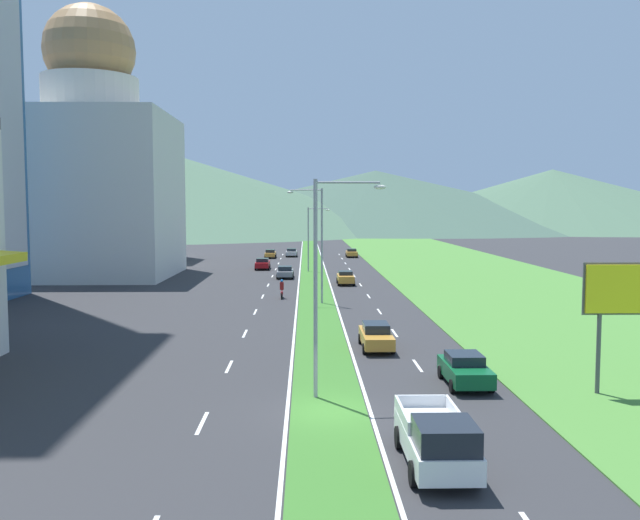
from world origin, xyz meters
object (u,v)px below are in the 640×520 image
(street_lamp_mid, at_px, (318,238))
(street_lamp_far, at_px, (311,235))
(car_4, at_px, (345,278))
(car_2, at_px, (263,264))
(car_6, at_px, (465,369))
(motorcycle_rider, at_px, (282,291))
(car_7, at_px, (270,254))
(car_1, at_px, (376,336))
(car_0, at_px, (352,253))
(street_lamp_near, at_px, (323,273))
(billboard_roadside, at_px, (637,296))
(pickup_truck_0, at_px, (437,440))
(car_3, at_px, (285,272))
(car_5, at_px, (292,252))

(street_lamp_mid, height_order, street_lamp_far, street_lamp_mid)
(street_lamp_mid, xyz_separation_m, car_4, (3.30, 14.54, -5.08))
(car_2, bearing_deg, car_6, -167.24)
(car_6, bearing_deg, motorcycle_rider, -162.13)
(car_4, height_order, car_7, car_4)
(street_lamp_mid, bearing_deg, car_1, -80.55)
(car_0, relative_size, car_4, 1.04)
(street_lamp_far, height_order, car_7, street_lamp_far)
(street_lamp_mid, bearing_deg, motorcycle_rider, 134.32)
(street_lamp_near, distance_m, car_1, 12.02)
(car_6, relative_size, motorcycle_rider, 2.15)
(street_lamp_near, height_order, car_0, street_lamp_near)
(street_lamp_mid, xyz_separation_m, motorcycle_rider, (-3.36, 3.45, -5.11))
(street_lamp_mid, distance_m, billboard_roadside, 32.27)
(car_4, height_order, pickup_truck_0, pickup_truck_0)
(car_0, bearing_deg, car_3, -17.26)
(car_7, bearing_deg, car_0, -83.33)
(car_0, height_order, car_6, car_6)
(car_0, height_order, car_1, car_1)
(car_2, bearing_deg, car_5, -8.38)
(car_3, height_order, pickup_truck_0, pickup_truck_0)
(street_lamp_far, xyz_separation_m, pickup_truck_0, (3.58, -66.95, -3.96))
(car_0, height_order, motorcycle_rider, motorcycle_rider)
(street_lamp_near, xyz_separation_m, car_0, (7.10, 84.17, -4.90))
(car_3, height_order, car_5, car_3)
(car_4, bearing_deg, car_3, -134.95)
(car_4, distance_m, pickup_truck_0, 52.17)
(billboard_roadside, height_order, car_0, billboard_roadside)
(car_4, distance_m, car_6, 41.99)
(car_7, bearing_deg, car_6, -170.40)
(car_5, bearing_deg, street_lamp_near, -177.84)
(street_lamp_far, distance_m, billboard_roadside, 60.14)
(car_3, relative_size, car_5, 0.93)
(car_7, bearing_deg, car_3, -173.79)
(street_lamp_near, distance_m, car_5, 86.07)
(car_2, bearing_deg, street_lamp_near, -173.82)
(car_3, bearing_deg, car_4, -134.95)
(car_5, relative_size, motorcycle_rider, 2.37)
(street_lamp_mid, relative_size, car_7, 2.24)
(street_lamp_far, distance_m, car_2, 8.58)
(car_2, relative_size, motorcycle_rider, 2.24)
(street_lamp_mid, relative_size, car_2, 2.28)
(billboard_roadside, xyz_separation_m, car_4, (-10.62, 43.62, -3.81))
(car_7, bearing_deg, street_lamp_far, -164.46)
(street_lamp_mid, distance_m, car_4, 15.75)
(car_1, xyz_separation_m, car_4, (0.15, 33.47, -0.01))
(street_lamp_near, distance_m, car_0, 84.61)
(car_6, relative_size, car_7, 0.94)
(street_lamp_far, bearing_deg, car_0, 74.27)
(car_6, bearing_deg, street_lamp_mid, -166.51)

